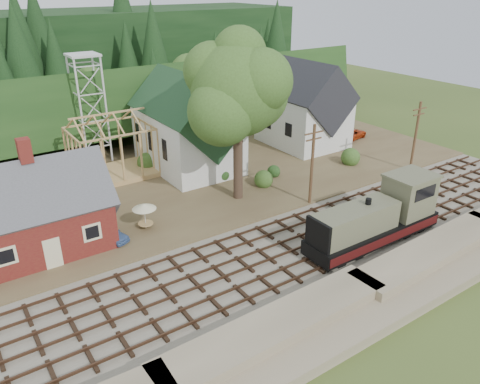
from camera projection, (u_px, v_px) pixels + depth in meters
ground at (287, 251)px, 37.27m from camera, size 140.00×140.00×0.00m
embankment at (369, 307)px, 30.88m from camera, size 64.00×5.00×1.60m
railroad_bed at (287, 250)px, 37.24m from camera, size 64.00×11.00×0.16m
village_flat at (182, 177)px, 50.75m from camera, size 64.00×26.00×0.30m
hillside at (106, 126)px, 68.87m from camera, size 70.00×28.96×12.74m
ridge at (74, 104)px, 80.90m from camera, size 80.00×20.00×12.00m
depot at (37, 214)px, 36.03m from camera, size 10.80×7.41×9.00m
church at (188, 125)px, 50.94m from camera, size 8.40×15.17×13.00m
farmhouse at (303, 109)px, 58.74m from camera, size 8.40×10.80×10.60m
timber_frame at (112, 150)px, 49.40m from camera, size 8.20×6.20×6.99m
lattice_tower at (85, 76)px, 51.10m from camera, size 3.20×3.20×12.12m
big_tree at (239, 96)px, 41.71m from camera, size 10.90×8.40×14.70m
telegraph_pole_near at (312, 164)px, 42.99m from camera, size 2.20×0.28×8.00m
telegraph_pole_far at (416, 136)px, 50.66m from camera, size 2.20×0.28×8.00m
locomotive at (379, 218)px, 37.64m from camera, size 12.56×3.14×5.01m
car_blue at (110, 234)px, 37.95m from camera, size 2.60×3.74×1.18m
car_red at (352, 134)px, 62.14m from camera, size 5.17×3.20×1.33m
patio_set at (144, 207)px, 39.30m from camera, size 2.03×2.03×2.26m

